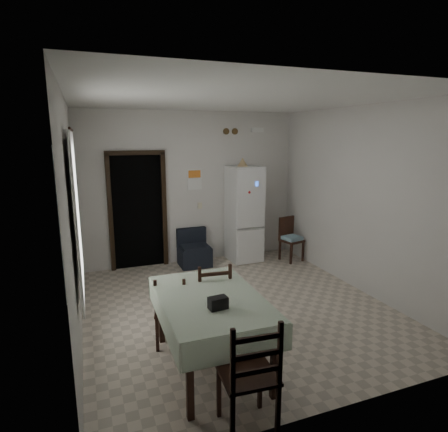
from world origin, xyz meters
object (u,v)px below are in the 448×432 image
at_px(dining_chair_far_left, 171,309).
at_px(dining_chair_far_right, 212,299).
at_px(navy_seat, 194,248).
at_px(fridge, 244,214).
at_px(dining_chair_near_head, 248,372).
at_px(dining_table, 211,332).
at_px(corner_chair, 292,239).

distance_m(dining_chair_far_left, dining_chair_far_right, 0.50).
height_order(navy_seat, dining_chair_far_left, dining_chair_far_left).
distance_m(fridge, dining_chair_near_head, 4.47).
relative_size(dining_table, dining_chair_far_right, 1.58).
height_order(fridge, corner_chair, fridge).
relative_size(fridge, dining_chair_near_head, 1.78).
height_order(fridge, dining_chair_far_right, fridge).
relative_size(fridge, navy_seat, 2.69).
bearing_deg(corner_chair, dining_chair_far_right, -150.58).
bearing_deg(fridge, dining_table, -121.28).
xyz_separation_m(corner_chair, dining_table, (-2.62, -2.77, -0.03)).
xyz_separation_m(fridge, dining_table, (-1.77, -3.16, -0.53)).
bearing_deg(dining_table, corner_chair, 47.42).
height_order(dining_table, dining_chair_near_head, dining_chair_near_head).
relative_size(fridge, dining_chair_far_left, 2.15).
bearing_deg(fridge, dining_chair_far_left, -130.85).
xyz_separation_m(fridge, navy_seat, (-1.03, -0.00, -0.59)).
xyz_separation_m(fridge, dining_chair_near_head, (-1.76, -4.09, -0.41)).
height_order(fridge, dining_table, fridge).
xyz_separation_m(dining_table, dining_chair_near_head, (0.01, -0.93, 0.12)).
bearing_deg(corner_chair, fridge, 142.35).
bearing_deg(dining_chair_near_head, dining_table, -85.49).
bearing_deg(dining_chair_far_right, corner_chair, -132.40).
height_order(navy_seat, dining_table, dining_table).
xyz_separation_m(dining_chair_far_left, dining_chair_far_right, (0.50, -0.01, 0.06)).
xyz_separation_m(fridge, dining_chair_far_left, (-2.06, -2.56, -0.50)).
relative_size(navy_seat, dining_chair_far_left, 0.80).
bearing_deg(navy_seat, dining_chair_far_right, -101.23).
height_order(corner_chair, dining_chair_near_head, dining_chair_near_head).
bearing_deg(dining_chair_near_head, dining_chair_far_left, -75.06).
xyz_separation_m(dining_table, dining_chair_far_right, (0.21, 0.59, 0.09)).
distance_m(navy_seat, dining_chair_far_left, 2.76).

